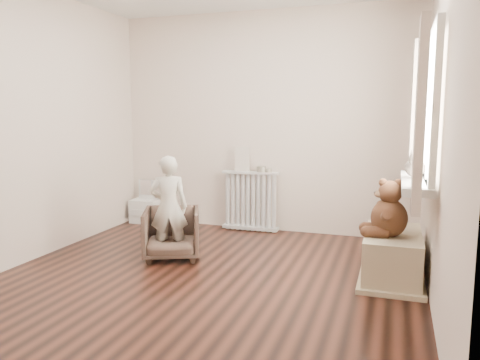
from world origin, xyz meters
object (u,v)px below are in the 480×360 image
(teddy_bear, at_px, (390,205))
(plush_cat, at_px, (415,166))
(radiator, at_px, (251,199))
(armchair, at_px, (172,233))
(toy_bench, at_px, (392,256))
(child, at_px, (169,207))
(toy_vanity, at_px, (145,202))

(teddy_bear, relative_size, plush_cat, 1.80)
(radiator, bearing_deg, teddy_bear, -39.47)
(armchair, bearing_deg, toy_bench, -21.37)
(radiator, distance_m, child, 1.39)
(teddy_bear, bearing_deg, plush_cat, -10.11)
(child, xyz_separation_m, plush_cat, (2.20, -0.01, 0.48))
(armchair, bearing_deg, teddy_bear, -24.63)
(armchair, relative_size, toy_bench, 0.63)
(toy_vanity, height_order, armchair, toy_vanity)
(child, bearing_deg, plush_cat, 156.64)
(toy_vanity, xyz_separation_m, armchair, (1.01, -1.24, -0.03))
(toy_vanity, distance_m, plush_cat, 3.54)
(toy_vanity, height_order, teddy_bear, teddy_bear)
(armchair, distance_m, teddy_bear, 2.07)
(radiator, height_order, plush_cat, plush_cat)
(radiator, bearing_deg, armchair, -108.04)
(armchair, distance_m, toy_bench, 2.06)
(child, relative_size, teddy_bear, 2.12)
(toy_bench, bearing_deg, armchair, -178.19)
(child, bearing_deg, armchair, -113.18)
(armchair, height_order, toy_bench, armchair)
(child, bearing_deg, toy_bench, 160.02)
(radiator, distance_m, armchair, 1.35)
(toy_bench, bearing_deg, plush_cat, -41.10)
(armchair, xyz_separation_m, plush_cat, (2.20, -0.06, 0.75))
(armchair, relative_size, teddy_bear, 1.16)
(toy_vanity, relative_size, child, 0.55)
(radiator, bearing_deg, toy_vanity, -178.79)
(child, bearing_deg, radiator, -130.58)
(toy_vanity, height_order, child, child)
(child, height_order, teddy_bear, child)
(radiator, xyz_separation_m, plush_cat, (1.79, -1.33, 0.61))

